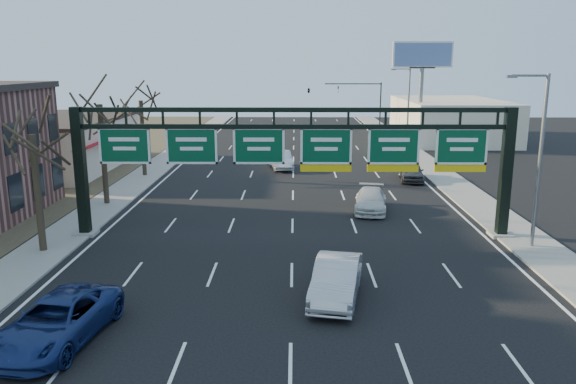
{
  "coord_description": "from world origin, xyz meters",
  "views": [
    {
      "loc": [
        0.12,
        -22.29,
        9.47
      ],
      "look_at": [
        -0.21,
        5.04,
        3.2
      ],
      "focal_mm": 35.0,
      "sensor_mm": 36.0,
      "label": 1
    }
  ],
  "objects_px": {
    "car_blue_suv": "(57,321)",
    "car_silver_sedan": "(336,279)",
    "sign_gantry": "(295,154)",
    "car_white_wagon": "(371,200)"
  },
  "relations": [
    {
      "from": "car_blue_suv",
      "to": "car_silver_sedan",
      "type": "bearing_deg",
      "value": 29.78
    },
    {
      "from": "sign_gantry",
      "to": "car_white_wagon",
      "type": "xyz_separation_m",
      "value": [
        4.97,
        5.54,
        -3.92
      ]
    },
    {
      "from": "sign_gantry",
      "to": "car_silver_sedan",
      "type": "distance_m",
      "value": 9.59
    },
    {
      "from": "car_white_wagon",
      "to": "car_silver_sedan",
      "type": "bearing_deg",
      "value": -94.71
    },
    {
      "from": "car_silver_sedan",
      "to": "car_white_wagon",
      "type": "bearing_deg",
      "value": 87.51
    },
    {
      "from": "sign_gantry",
      "to": "car_blue_suv",
      "type": "bearing_deg",
      "value": -123.4
    },
    {
      "from": "car_blue_suv",
      "to": "sign_gantry",
      "type": "bearing_deg",
      "value": 65.17
    },
    {
      "from": "car_blue_suv",
      "to": "car_silver_sedan",
      "type": "relative_size",
      "value": 1.12
    },
    {
      "from": "car_silver_sedan",
      "to": "car_white_wagon",
      "type": "height_order",
      "value": "car_silver_sedan"
    },
    {
      "from": "car_blue_suv",
      "to": "car_white_wagon",
      "type": "bearing_deg",
      "value": 62.36
    }
  ]
}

